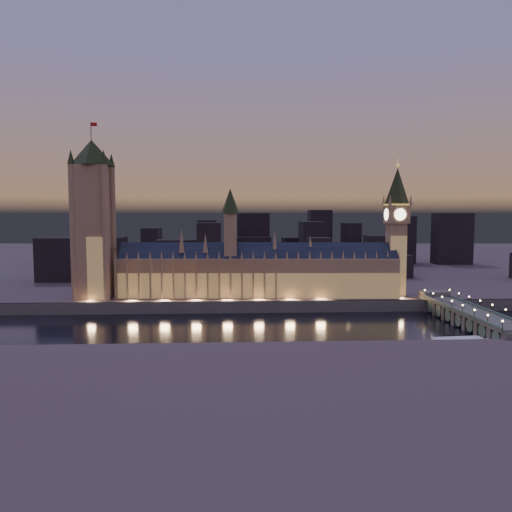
{
  "coord_description": "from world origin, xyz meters",
  "views": [
    {
      "loc": [
        -11.99,
        -296.8,
        68.09
      ],
      "look_at": [
        5.0,
        55.0,
        38.0
      ],
      "focal_mm": 35.0,
      "sensor_mm": 36.0,
      "label": 1
    }
  ],
  "objects_px": {
    "palace_of_westminster": "(257,271)",
    "westminster_bridge": "(466,316)",
    "elizabeth_tower": "(397,220)",
    "victoria_tower": "(93,212)",
    "river_boat": "(458,344)"
  },
  "relations": [
    {
      "from": "elizabeth_tower",
      "to": "westminster_bridge",
      "type": "height_order",
      "value": "elizabeth_tower"
    },
    {
      "from": "palace_of_westminster",
      "to": "westminster_bridge",
      "type": "height_order",
      "value": "palace_of_westminster"
    },
    {
      "from": "victoria_tower",
      "to": "westminster_bridge",
      "type": "relative_size",
      "value": 1.09
    },
    {
      "from": "victoria_tower",
      "to": "elizabeth_tower",
      "type": "distance_m",
      "value": 218.08
    },
    {
      "from": "elizabeth_tower",
      "to": "westminster_bridge",
      "type": "bearing_deg",
      "value": -70.92
    },
    {
      "from": "elizabeth_tower",
      "to": "palace_of_westminster",
      "type": "bearing_deg",
      "value": -179.91
    },
    {
      "from": "palace_of_westminster",
      "to": "victoria_tower",
      "type": "xyz_separation_m",
      "value": [
        -115.97,
        0.18,
        42.97
      ]
    },
    {
      "from": "elizabeth_tower",
      "to": "river_boat",
      "type": "distance_m",
      "value": 128.96
    },
    {
      "from": "victoria_tower",
      "to": "westminster_bridge",
      "type": "distance_m",
      "value": 257.26
    },
    {
      "from": "elizabeth_tower",
      "to": "westminster_bridge",
      "type": "xyz_separation_m",
      "value": [
        22.61,
        -65.37,
        -57.32
      ]
    },
    {
      "from": "victoria_tower",
      "to": "river_boat",
      "type": "xyz_separation_m",
      "value": [
        213.76,
        -113.15,
        -67.79
      ]
    },
    {
      "from": "elizabeth_tower",
      "to": "river_boat",
      "type": "bearing_deg",
      "value": -92.15
    },
    {
      "from": "victoria_tower",
      "to": "palace_of_westminster",
      "type": "bearing_deg",
      "value": -0.09
    },
    {
      "from": "palace_of_westminster",
      "to": "westminster_bridge",
      "type": "relative_size",
      "value": 1.79
    },
    {
      "from": "palace_of_westminster",
      "to": "elizabeth_tower",
      "type": "bearing_deg",
      "value": 0.09
    }
  ]
}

